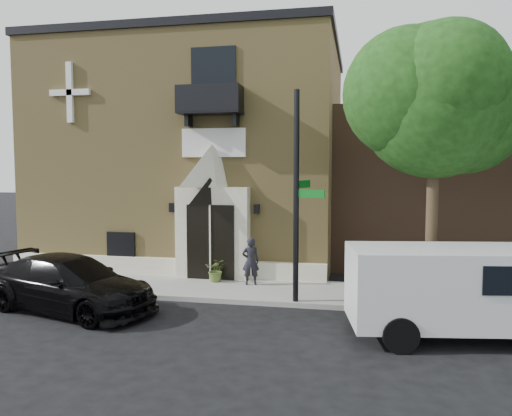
{
  "coord_description": "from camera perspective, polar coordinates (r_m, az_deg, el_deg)",
  "views": [
    {
      "loc": [
        4.0,
        -13.98,
        3.99
      ],
      "look_at": [
        0.71,
        2.0,
        2.7
      ],
      "focal_mm": 35.0,
      "sensor_mm": 36.0,
      "label": 1
    }
  ],
  "objects": [
    {
      "name": "ground",
      "position": [
        15.08,
        -4.25,
        -10.85
      ],
      "size": [
        120.0,
        120.0,
        0.0
      ],
      "primitive_type": "plane",
      "color": "black",
      "rests_on": "ground"
    },
    {
      "name": "sidewalk",
      "position": [
        16.24,
        0.66,
        -9.44
      ],
      "size": [
        42.0,
        3.0,
        0.15
      ],
      "primitive_type": "cube",
      "color": "gray",
      "rests_on": "ground"
    },
    {
      "name": "church",
      "position": [
        23.02,
        -6.07,
        6.09
      ],
      "size": [
        12.2,
        11.01,
        9.3
      ],
      "color": "#A98D50",
      "rests_on": "ground"
    },
    {
      "name": "street_tree_left",
      "position": [
        14.59,
        19.95,
        11.63
      ],
      "size": [
        4.97,
        4.38,
        7.77
      ],
      "color": "#38281C",
      "rests_on": "sidewalk"
    },
    {
      "name": "black_sedan",
      "position": [
        15.07,
        -20.52,
        -8.11
      ],
      "size": [
        5.72,
        3.51,
        1.55
      ],
      "primitive_type": "imported",
      "rotation": [
        0.0,
        0.0,
        1.3
      ],
      "color": "black",
      "rests_on": "ground"
    },
    {
      "name": "cargo_van",
      "position": [
        12.82,
        23.47,
        -8.44
      ],
      "size": [
        5.54,
        2.9,
        2.15
      ],
      "rotation": [
        0.0,
        0.0,
        0.16
      ],
      "color": "silver",
      "rests_on": "ground"
    },
    {
      "name": "street_sign",
      "position": [
        14.31,
        4.72,
        1.35
      ],
      "size": [
        0.92,
        1.16,
        6.07
      ],
      "rotation": [
        0.0,
        0.0,
        -0.35
      ],
      "color": "black",
      "rests_on": "sidewalk"
    },
    {
      "name": "fire_hydrant",
      "position": [
        15.09,
        23.25,
        -8.97
      ],
      "size": [
        0.49,
        0.39,
        0.85
      ],
      "color": "maroon",
      "rests_on": "sidewalk"
    },
    {
      "name": "dumpster",
      "position": [
        15.33,
        20.96,
        -8.11
      ],
      "size": [
        1.92,
        1.4,
        1.13
      ],
      "rotation": [
        0.0,
        0.0,
        0.27
      ],
      "color": "#0E3513",
      "rests_on": "sidewalk"
    },
    {
      "name": "planter",
      "position": [
        17.16,
        -4.56,
        -7.07
      ],
      "size": [
        0.8,
        0.72,
        0.8
      ],
      "primitive_type": "imported",
      "rotation": [
        0.0,
        0.0,
        0.13
      ],
      "color": "#556A2D",
      "rests_on": "sidewalk"
    },
    {
      "name": "pedestrian_near",
      "position": [
        16.6,
        -0.62,
        -6.1
      ],
      "size": [
        0.65,
        0.5,
        1.57
      ],
      "primitive_type": "imported",
      "rotation": [
        0.0,
        0.0,
        3.39
      ],
      "color": "black",
      "rests_on": "sidewalk"
    }
  ]
}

